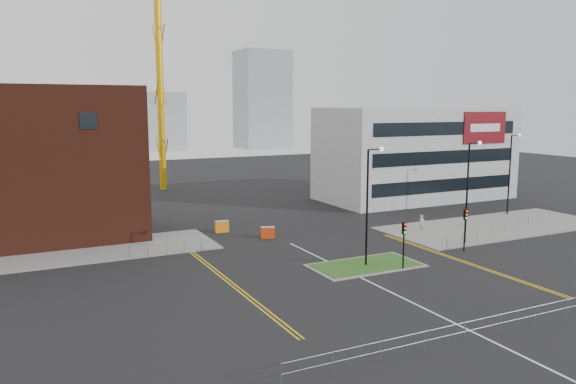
% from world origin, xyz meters
% --- Properties ---
extents(ground, '(200.00, 200.00, 0.00)m').
position_xyz_m(ground, '(0.00, 0.00, 0.00)').
color(ground, black).
rests_on(ground, ground).
extents(pavement_left, '(28.00, 8.00, 0.12)m').
position_xyz_m(pavement_left, '(-20.00, 22.00, 0.06)').
color(pavement_left, slate).
rests_on(pavement_left, ground).
extents(pavement_right, '(24.00, 10.00, 0.12)m').
position_xyz_m(pavement_right, '(22.00, 14.00, 0.06)').
color(pavement_right, slate).
rests_on(pavement_right, ground).
extents(island_kerb, '(8.60, 4.60, 0.08)m').
position_xyz_m(island_kerb, '(2.00, 8.00, 0.04)').
color(island_kerb, slate).
rests_on(island_kerb, ground).
extents(grass_island, '(8.00, 4.00, 0.12)m').
position_xyz_m(grass_island, '(2.00, 8.00, 0.06)').
color(grass_island, '#2B521B').
rests_on(grass_island, ground).
extents(office_block, '(25.00, 12.20, 12.00)m').
position_xyz_m(office_block, '(26.01, 31.97, 6.00)').
color(office_block, '#A2A4A6').
rests_on(office_block, ground).
extents(streetlamp_island, '(1.46, 0.36, 9.18)m').
position_xyz_m(streetlamp_island, '(2.22, 8.00, 5.41)').
color(streetlamp_island, black).
rests_on(streetlamp_island, ground).
extents(streetlamp_right_near, '(1.46, 0.36, 9.18)m').
position_xyz_m(streetlamp_right_near, '(14.22, 10.00, 5.41)').
color(streetlamp_right_near, black).
rests_on(streetlamp_right_near, ground).
extents(streetlamp_right_far, '(1.46, 0.36, 9.18)m').
position_xyz_m(streetlamp_right_far, '(28.22, 18.00, 5.41)').
color(streetlamp_right_far, black).
rests_on(streetlamp_right_far, ground).
extents(traffic_light_island, '(0.28, 0.33, 3.65)m').
position_xyz_m(traffic_light_island, '(4.00, 5.98, 2.57)').
color(traffic_light_island, black).
rests_on(traffic_light_island, ground).
extents(traffic_light_right, '(0.28, 0.33, 3.65)m').
position_xyz_m(traffic_light_right, '(12.00, 7.98, 2.57)').
color(traffic_light_right, black).
rests_on(traffic_light_right, ground).
extents(railing_front, '(24.05, 0.05, 1.10)m').
position_xyz_m(railing_front, '(0.00, -6.00, 0.78)').
color(railing_front, gray).
rests_on(railing_front, ground).
extents(railing_left, '(6.05, 0.05, 1.10)m').
position_xyz_m(railing_left, '(-11.00, 18.00, 0.74)').
color(railing_left, gray).
rests_on(railing_left, ground).
extents(railing_right, '(19.05, 5.05, 1.10)m').
position_xyz_m(railing_right, '(20.50, 11.50, 0.78)').
color(railing_right, gray).
rests_on(railing_right, ground).
extents(centre_line, '(0.15, 30.00, 0.01)m').
position_xyz_m(centre_line, '(0.00, 2.00, 0.01)').
color(centre_line, silver).
rests_on(centre_line, ground).
extents(yellow_left_a, '(0.12, 24.00, 0.01)m').
position_xyz_m(yellow_left_a, '(-9.00, 10.00, 0.01)').
color(yellow_left_a, gold).
rests_on(yellow_left_a, ground).
extents(yellow_left_b, '(0.12, 24.00, 0.01)m').
position_xyz_m(yellow_left_b, '(-8.70, 10.00, 0.01)').
color(yellow_left_b, gold).
rests_on(yellow_left_b, ground).
extents(yellow_right_a, '(0.12, 20.00, 0.01)m').
position_xyz_m(yellow_right_a, '(9.50, 6.00, 0.01)').
color(yellow_right_a, gold).
rests_on(yellow_right_a, ground).
extents(yellow_right_b, '(0.12, 20.00, 0.01)m').
position_xyz_m(yellow_right_b, '(9.80, 6.00, 0.01)').
color(yellow_right_b, gold).
rests_on(yellow_right_b, ground).
extents(skyline_b, '(24.00, 12.00, 16.00)m').
position_xyz_m(skyline_b, '(10.00, 130.00, 8.00)').
color(skyline_b, gray).
rests_on(skyline_b, ground).
extents(skyline_c, '(14.00, 12.00, 28.00)m').
position_xyz_m(skyline_c, '(45.00, 125.00, 14.00)').
color(skyline_c, gray).
rests_on(skyline_c, ground).
extents(skyline_d, '(30.00, 12.00, 12.00)m').
position_xyz_m(skyline_d, '(-8.00, 140.00, 6.00)').
color(skyline_d, gray).
rests_on(skyline_d, ground).
extents(pedestrian, '(0.64, 0.42, 1.73)m').
position_xyz_m(pedestrian, '(13.50, 15.31, 0.87)').
color(pedestrian, pink).
rests_on(pedestrian, ground).
extents(barrier_left, '(1.10, 0.67, 0.88)m').
position_xyz_m(barrier_left, '(-1.00, 20.00, 0.48)').
color(barrier_left, orange).
rests_on(barrier_left, ground).
extents(barrier_mid, '(1.40, 0.59, 1.14)m').
position_xyz_m(barrier_mid, '(-4.00, 24.00, 0.62)').
color(barrier_mid, orange).
rests_on(barrier_mid, ground).
extents(barrier_right, '(1.36, 0.77, 1.08)m').
position_xyz_m(barrier_right, '(-1.00, 19.78, 0.59)').
color(barrier_right, red).
rests_on(barrier_right, ground).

